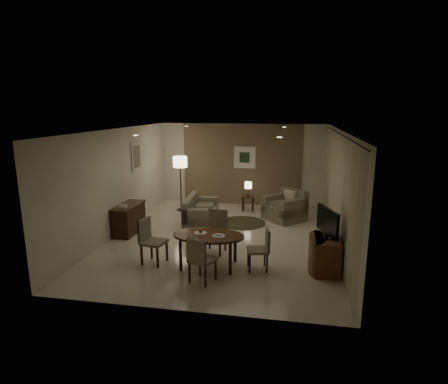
% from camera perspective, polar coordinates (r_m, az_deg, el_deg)
% --- Properties ---
extents(room_shell, '(5.50, 7.00, 2.70)m').
position_cam_1_polar(room_shell, '(9.51, 0.22, 1.44)').
color(room_shell, beige).
rests_on(room_shell, ground).
extents(taupe_accent, '(3.96, 0.03, 2.70)m').
position_cam_1_polar(taupe_accent, '(12.51, 2.71, 4.18)').
color(taupe_accent, brown).
rests_on(taupe_accent, wall_back).
extents(curtain_wall, '(0.08, 6.70, 2.58)m').
position_cam_1_polar(curtain_wall, '(9.04, 16.71, 0.10)').
color(curtain_wall, '#C3B498').
rests_on(curtain_wall, wall_right).
extents(curtain_rod, '(0.03, 6.80, 0.03)m').
position_cam_1_polar(curtain_rod, '(8.86, 17.26, 8.45)').
color(curtain_rod, black).
rests_on(curtain_rod, wall_right).
extents(art_back_frame, '(0.72, 0.03, 0.72)m').
position_cam_1_polar(art_back_frame, '(12.44, 3.17, 5.29)').
color(art_back_frame, silver).
rests_on(art_back_frame, wall_back).
extents(art_back_canvas, '(0.34, 0.01, 0.34)m').
position_cam_1_polar(art_back_canvas, '(12.43, 3.16, 5.28)').
color(art_back_canvas, '#1D341E').
rests_on(art_back_canvas, wall_back).
extents(art_left_frame, '(0.03, 0.60, 0.80)m').
position_cam_1_polar(art_left_frame, '(10.98, -13.20, 5.28)').
color(art_left_frame, silver).
rests_on(art_left_frame, wall_left).
extents(art_left_canvas, '(0.01, 0.46, 0.64)m').
position_cam_1_polar(art_left_canvas, '(10.97, -13.13, 5.28)').
color(art_left_canvas, gray).
rests_on(art_left_canvas, wall_left).
extents(downlight_nl, '(0.10, 0.10, 0.01)m').
position_cam_1_polar(downlight_nl, '(7.63, -13.30, 8.41)').
color(downlight_nl, white).
rests_on(downlight_nl, ceiling).
extents(downlight_nr, '(0.10, 0.10, 0.01)m').
position_cam_1_polar(downlight_nr, '(7.00, 8.44, 8.24)').
color(downlight_nr, white).
rests_on(downlight_nr, ceiling).
extents(downlight_fl, '(0.10, 0.10, 0.01)m').
position_cam_1_polar(downlight_fl, '(11.02, -5.76, 9.94)').
color(downlight_fl, white).
rests_on(downlight_fl, ceiling).
extents(downlight_fr, '(0.10, 0.10, 0.01)m').
position_cam_1_polar(downlight_fr, '(10.59, 9.17, 9.73)').
color(downlight_fr, white).
rests_on(downlight_fr, ceiling).
extents(console_desk, '(0.48, 1.20, 0.75)m').
position_cam_1_polar(console_desk, '(10.11, -14.26, -3.97)').
color(console_desk, '#482D17').
rests_on(console_desk, floor).
extents(telephone, '(0.20, 0.14, 0.09)m').
position_cam_1_polar(telephone, '(9.74, -15.13, -2.07)').
color(telephone, white).
rests_on(telephone, console_desk).
extents(tv_cabinet, '(0.48, 0.90, 0.70)m').
position_cam_1_polar(tv_cabinet, '(7.86, 15.35, -9.13)').
color(tv_cabinet, brown).
rests_on(tv_cabinet, floor).
extents(flat_tv, '(0.36, 0.85, 0.60)m').
position_cam_1_polar(flat_tv, '(7.64, 15.50, -4.45)').
color(flat_tv, black).
rests_on(flat_tv, tv_cabinet).
extents(dining_table, '(1.47, 0.92, 0.69)m').
position_cam_1_polar(dining_table, '(7.79, -2.35, -8.91)').
color(dining_table, '#482D17').
rests_on(dining_table, floor).
extents(chair_near, '(0.55, 0.55, 0.89)m').
position_cam_1_polar(chair_near, '(7.13, -3.29, -10.20)').
color(chair_near, gray).
rests_on(chair_near, floor).
extents(chair_far, '(0.53, 0.53, 0.96)m').
position_cam_1_polar(chair_far, '(8.45, -1.44, -6.15)').
color(chair_far, gray).
rests_on(chair_far, floor).
extents(chair_left, '(0.54, 0.54, 0.95)m').
position_cam_1_polar(chair_left, '(8.03, -10.63, -7.44)').
color(chair_left, gray).
rests_on(chair_left, floor).
extents(chair_right, '(0.49, 0.49, 0.85)m').
position_cam_1_polar(chair_right, '(7.64, 5.15, -8.72)').
color(chair_right, gray).
rests_on(chair_right, floor).
extents(plate_a, '(0.26, 0.26, 0.02)m').
position_cam_1_polar(plate_a, '(7.75, -3.60, -6.26)').
color(plate_a, white).
rests_on(plate_a, dining_table).
extents(plate_b, '(0.26, 0.26, 0.02)m').
position_cam_1_polar(plate_b, '(7.58, -0.82, -6.69)').
color(plate_b, white).
rests_on(plate_b, dining_table).
extents(fruit_apple, '(0.09, 0.09, 0.09)m').
position_cam_1_polar(fruit_apple, '(7.74, -3.60, -5.89)').
color(fruit_apple, '#A24612').
rests_on(fruit_apple, plate_a).
extents(napkin, '(0.12, 0.08, 0.03)m').
position_cam_1_polar(napkin, '(7.57, -0.82, -6.53)').
color(napkin, white).
rests_on(napkin, plate_b).
extents(round_rug, '(1.33, 1.33, 0.01)m').
position_cam_1_polar(round_rug, '(10.71, 2.83, -4.69)').
color(round_rug, '#423D25').
rests_on(round_rug, floor).
extents(sofa, '(1.66, 0.92, 0.75)m').
position_cam_1_polar(sofa, '(10.62, -3.49, -2.77)').
color(sofa, gray).
rests_on(sofa, floor).
extents(armchair, '(1.37, 1.37, 0.88)m').
position_cam_1_polar(armchair, '(11.01, 9.21, -2.00)').
color(armchair, gray).
rests_on(armchair, floor).
extents(side_table, '(0.38, 0.38, 0.48)m').
position_cam_1_polar(side_table, '(11.89, 3.67, -1.74)').
color(side_table, black).
rests_on(side_table, floor).
extents(table_lamp, '(0.22, 0.22, 0.50)m').
position_cam_1_polar(table_lamp, '(11.77, 3.71, 0.57)').
color(table_lamp, '#FFEAC1').
rests_on(table_lamp, side_table).
extents(floor_lamp, '(0.44, 0.44, 1.73)m').
position_cam_1_polar(floor_lamp, '(11.88, -6.62, 1.26)').
color(floor_lamp, '#FFE5B7').
rests_on(floor_lamp, floor).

